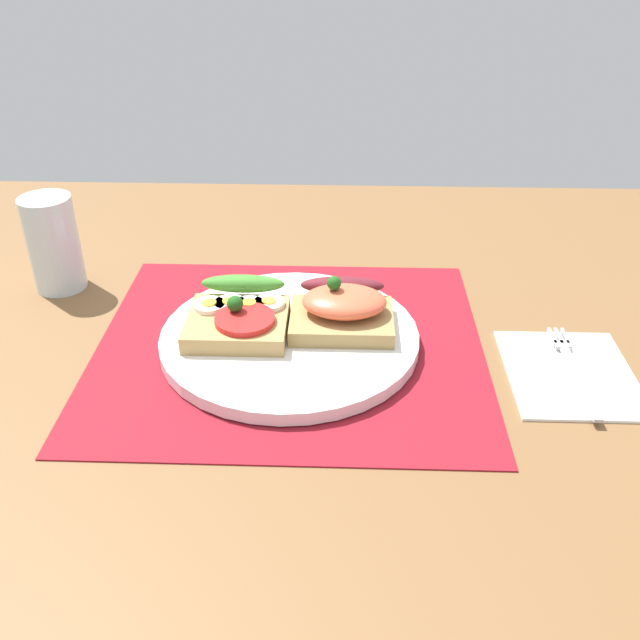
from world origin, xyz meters
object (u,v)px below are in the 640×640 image
Objects in this scene: napkin at (570,372)px; drinking_glass at (53,244)px; sandwich_egg_tomato at (239,315)px; fork at (573,367)px; plate at (290,338)px; sandwich_salmon at (343,308)px.

drinking_glass is at bearing 163.91° from napkin.
sandwich_egg_tomato is 24.45cm from drinking_glass.
drinking_glass is at bearing 164.12° from fork.
plate is 26.85cm from napkin.
drinking_glass is (-53.51, 15.44, 5.09)cm from napkin.
sandwich_egg_tomato is 32.26cm from fork.
fork is (0.26, 0.14, 0.46)cm from napkin.
plate is 2.47× the size of sandwich_egg_tomato.
plate is 27.08cm from fork.
plate is 6.04cm from sandwich_salmon.
sandwich_egg_tomato is 10.26cm from sandwich_salmon.
plate is 29.64cm from drinking_glass.
napkin is 55.93cm from drinking_glass.
sandwich_salmon is at bearing 165.03° from napkin.
napkin is 1.30× the size of drinking_glass.
napkin is 0.96× the size of fork.
sandwich_egg_tomato is 1.02× the size of sandwich_salmon.
sandwich_egg_tomato is at bearing 171.44° from fork.
sandwich_salmon is (5.20, 1.72, 2.56)cm from plate.
sandwich_egg_tomato is at bearing -25.60° from drinking_glass.
napkin is (31.57, -4.92, -2.69)cm from sandwich_egg_tomato.
fork is at bearing -8.18° from plate.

